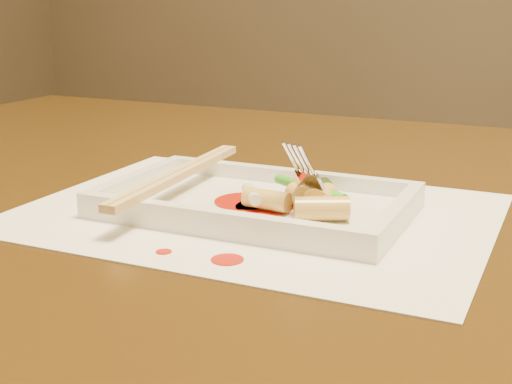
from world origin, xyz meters
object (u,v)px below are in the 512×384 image
at_px(placemat, 256,213).
at_px(plate_base, 256,207).
at_px(table, 319,297).
at_px(chopstick_a, 174,174).
at_px(fork, 342,122).

distance_m(placemat, plate_base, 0.00).
xyz_separation_m(table, chopstick_a, (-0.12, -0.07, 0.13)).
height_order(table, chopstick_a, chopstick_a).
height_order(placemat, plate_base, plate_base).
bearing_deg(plate_base, placemat, -116.57).
relative_size(chopstick_a, fork, 1.69).
relative_size(table, fork, 10.00).
xyz_separation_m(placemat, plate_base, (0.00, 0.00, 0.00)).
bearing_deg(placemat, chopstick_a, 180.00).
distance_m(chopstick_a, fork, 0.16).
relative_size(placemat, plate_base, 1.54).
relative_size(placemat, chopstick_a, 1.69).
height_order(placemat, chopstick_a, chopstick_a).
relative_size(plate_base, chopstick_a, 1.10).
height_order(table, placemat, placemat).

